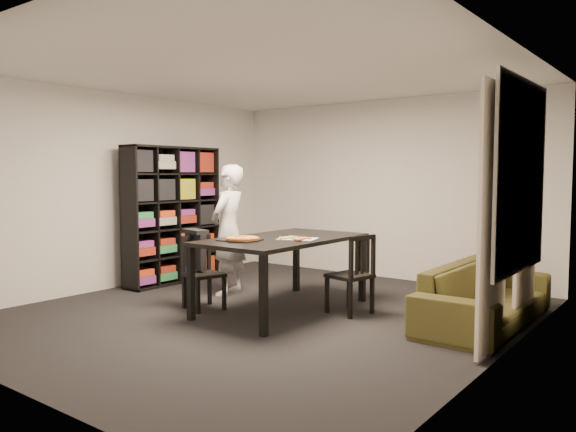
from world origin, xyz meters
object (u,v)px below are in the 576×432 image
Objects in this scene: chair_left at (200,267)px; bookshelf at (173,215)px; chair_right at (355,269)px; baking_tray at (240,240)px; dining_table at (283,244)px; sofa at (485,295)px; person at (228,230)px; pepperoni_pizza at (243,238)px.

bookshelf is at bearing 74.87° from chair_left.
baking_tray is at bearing -36.55° from chair_right.
bookshelf reaches higher than chair_right.
chair_left is 0.95× the size of chair_right.
bookshelf is 4.75× the size of baking_tray.
sofa is at bearing 21.16° from dining_table.
chair_right is 2.17× the size of baking_tray.
person is (-0.23, 0.72, 0.35)m from chair_left.
dining_table is 1.20× the size of person.
baking_tray is at bearing 36.37° from person.
chair_right reaches higher than baking_tray.
person is 3.13m from sofa.
dining_table is 0.54m from pepperoni_pizza.
person is at bearing -5.57° from bookshelf.
chair_right is (1.56, 0.79, 0.03)m from chair_left.
dining_table is 0.85m from chair_right.
bookshelf is 0.97× the size of dining_table.
chair_left is at bearing -149.36° from dining_table.
baking_tray is 2.58m from sofa.
pepperoni_pizza is at bearing -77.17° from chair_left.
dining_table is 0.96× the size of sofa.
dining_table is 2.25× the size of chair_right.
pepperoni_pizza is (0.67, -0.03, 0.37)m from chair_left.
dining_table is at bearing -43.85° from chair_left.
sofa is at bearing 87.11° from person.
chair_left is 3.08m from sofa.
person is 0.80× the size of sofa.
sofa is at bearing -50.45° from chair_left.
baking_tray reaches higher than dining_table.
dining_table is at bearing 70.15° from baking_tray.
pepperoni_pizza is at bearing -34.97° from chair_right.
chair_left is 2.06× the size of baking_tray.
baking_tray reaches higher than chair_left.
baking_tray is (2.03, -0.86, -0.13)m from bookshelf.
chair_right is at bearing -47.83° from chair_left.
pepperoni_pizza is at bearing 37.55° from person.
bookshelf is 2.21m from baking_tray.
sofa is at bearing 123.18° from chair_right.
bookshelf is 1.70m from chair_left.
chair_left is at bearing 5.23° from person.
sofa is at bearing 31.00° from pepperoni_pizza.
baking_tray is (0.63, -0.03, 0.35)m from chair_left.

